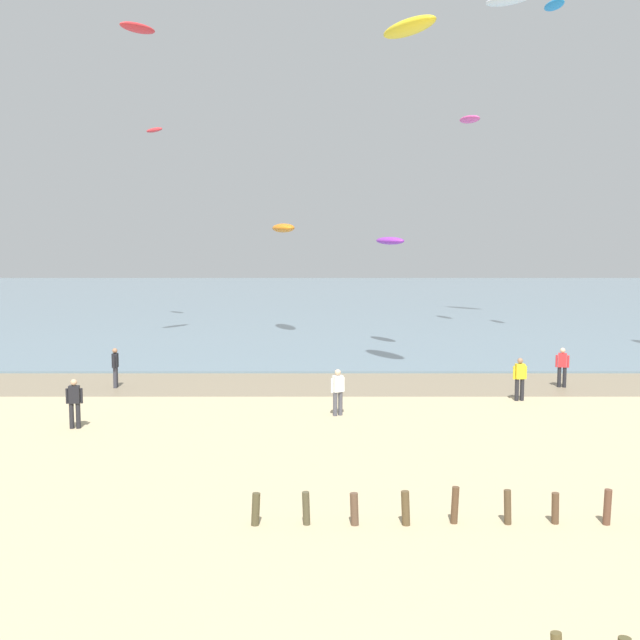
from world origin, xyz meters
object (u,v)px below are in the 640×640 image
person_mid_beach (74,402)px  kite_aloft_1 (390,241)px  person_trailing_behind (520,378)px  kite_aloft_2 (554,5)px  person_right_flank (338,391)px  kite_aloft_10 (137,28)px  kite_aloft_8 (470,119)px  person_by_waterline (562,366)px  person_nearest_camera (115,366)px  kite_aloft_6 (409,27)px  kite_aloft_11 (154,130)px  kite_aloft_7 (283,228)px

person_mid_beach → kite_aloft_1: 22.35m
person_trailing_behind → kite_aloft_2: 23.81m
person_right_flank → kite_aloft_10: bearing=123.4°
kite_aloft_8 → person_by_waterline: bearing=-15.8°
kite_aloft_1 → kite_aloft_8: 11.93m
person_nearest_camera → kite_aloft_2: 30.61m
person_mid_beach → kite_aloft_6: 19.49m
person_mid_beach → kite_aloft_1: bearing=55.8°
person_right_flank → kite_aloft_11: kite_aloft_11 is taller
kite_aloft_1 → person_trailing_behind: bearing=-9.6°
person_nearest_camera → person_mid_beach: size_ratio=1.00×
person_mid_beach → person_trailing_behind: bearing=15.5°
person_right_flank → kite_aloft_8: 28.09m
kite_aloft_8 → kite_aloft_6: bearing=-36.1°
person_mid_beach → person_trailing_behind: (16.25, 4.50, 0.00)m
kite_aloft_8 → person_right_flank: bearing=-39.2°
person_mid_beach → person_right_flank: same height
person_mid_beach → kite_aloft_7: size_ratio=0.49×
person_mid_beach → kite_aloft_1: (12.22, 17.99, 5.15)m
person_right_flank → kite_aloft_8: kite_aloft_8 is taller
person_right_flank → kite_aloft_2: 27.82m
person_right_flank → person_trailing_behind: (7.24, 2.58, 0.00)m
kite_aloft_6 → kite_aloft_10: (-13.25, 10.92, 2.50)m
person_trailing_behind → person_mid_beach: bearing=-164.5°
person_by_waterline → kite_aloft_8: 22.18m
kite_aloft_11 → kite_aloft_8: bearing=38.2°
person_trailing_behind → kite_aloft_10: 27.35m
kite_aloft_8 → kite_aloft_10: kite_aloft_10 is taller
kite_aloft_10 → person_trailing_behind: bearing=87.4°
person_by_waterline → kite_aloft_11: bearing=134.6°
person_right_flank → kite_aloft_7: bearing=97.7°
person_trailing_behind → kite_aloft_11: (-19.08, 24.61, 12.40)m
person_right_flank → kite_aloft_7: size_ratio=0.49×
kite_aloft_1 → kite_aloft_2: (8.99, 1.28, 12.85)m
person_right_flank → kite_aloft_1: (3.21, 16.07, 5.15)m
person_trailing_behind → kite_aloft_8: kite_aloft_8 is taller
kite_aloft_2 → kite_aloft_8: bearing=-162.3°
kite_aloft_8 → kite_aloft_7: bearing=-100.1°
kite_aloft_7 → kite_aloft_10: kite_aloft_10 is taller
kite_aloft_6 → kite_aloft_11: bearing=7.9°
person_by_waterline → kite_aloft_11: size_ratio=0.92×
person_trailing_behind → kite_aloft_6: 14.71m
person_by_waterline → kite_aloft_7: (-12.63, 16.42, 5.84)m
person_mid_beach → kite_aloft_2: 33.84m
kite_aloft_8 → kite_aloft_11: kite_aloft_8 is taller
kite_aloft_7 → kite_aloft_11: bearing=-138.5°
person_by_waterline → kite_aloft_8: size_ratio=0.74×
person_right_flank → kite_aloft_1: kite_aloft_1 is taller
person_by_waterline → kite_aloft_8: bearing=92.9°
kite_aloft_7 → kite_aloft_10: bearing=-67.6°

